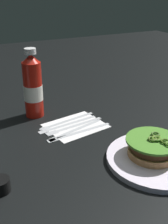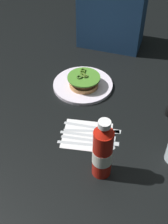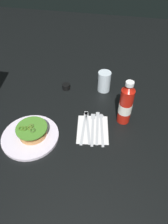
{
  "view_description": "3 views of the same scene",
  "coord_description": "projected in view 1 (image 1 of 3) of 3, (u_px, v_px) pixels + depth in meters",
  "views": [
    {
      "loc": [
        0.3,
        0.63,
        0.42
      ],
      "look_at": [
        -0.03,
        -0.04,
        0.07
      ],
      "focal_mm": 45.56,
      "sensor_mm": 36.0,
      "label": 1
    },
    {
      "loc": [
        0.18,
        -0.77,
        0.78
      ],
      "look_at": [
        -0.05,
        -0.06,
        0.08
      ],
      "focal_mm": 46.66,
      "sensor_mm": 36.0,
      "label": 2
    },
    {
      "loc": [
        -0.65,
        -0.19,
        0.72
      ],
      "look_at": [
        0.0,
        -0.05,
        0.07
      ],
      "focal_mm": 32.45,
      "sensor_mm": 36.0,
      "label": 3
    }
  ],
  "objects": [
    {
      "name": "napkin",
      "position": [
        75.0,
        126.0,
        0.89
      ],
      "size": [
        0.2,
        0.17,
        0.0
      ],
      "primitive_type": "cube",
      "rotation": [
        0.0,
        0.0,
        0.17
      ],
      "color": "white",
      "rests_on": "ground_plane"
    },
    {
      "name": "spoon_utensil",
      "position": [
        60.0,
        122.0,
        0.91
      ],
      "size": [
        0.2,
        0.05,
        0.0
      ],
      "color": "silver",
      "rests_on": "napkin"
    },
    {
      "name": "fork_utensil",
      "position": [
        70.0,
        126.0,
        0.88
      ],
      "size": [
        0.2,
        0.05,
        0.0
      ],
      "color": "silver",
      "rests_on": "napkin"
    },
    {
      "name": "ketchup_bottle",
      "position": [
        33.0,
        87.0,
        0.92
      ],
      "size": [
        0.06,
        0.06,
        0.23
      ],
      "color": "#B7190E",
      "rests_on": "ground_plane"
    },
    {
      "name": "ground_plane",
      "position": [
        80.0,
        143.0,
        0.8
      ],
      "size": [
        3.0,
        3.0,
        0.0
      ],
      "primitive_type": "plane",
      "color": "black"
    },
    {
      "name": "table_knife",
      "position": [
        65.0,
        124.0,
        0.9
      ],
      "size": [
        0.21,
        0.04,
        0.0
      ],
      "color": "silver",
      "rests_on": "napkin"
    },
    {
      "name": "condiment_cup",
      "position": [
        0.0,
        185.0,
        0.61
      ],
      "size": [
        0.04,
        0.04,
        0.03
      ],
      "primitive_type": "cylinder",
      "color": "black",
      "rests_on": "ground_plane"
    },
    {
      "name": "burger_sandwich",
      "position": [
        153.0,
        147.0,
        0.71
      ],
      "size": [
        0.14,
        0.14,
        0.05
      ],
      "color": "tan",
      "rests_on": "dinner_plate"
    },
    {
      "name": "dinner_plate",
      "position": [
        157.0,
        159.0,
        0.72
      ],
      "size": [
        0.25,
        0.25,
        0.01
      ],
      "primitive_type": "cylinder",
      "color": "white",
      "rests_on": "ground_plane"
    },
    {
      "name": "steak_knife",
      "position": [
        73.0,
        130.0,
        0.86
      ],
      "size": [
        0.2,
        0.07,
        0.0
      ],
      "color": "silver",
      "rests_on": "napkin"
    },
    {
      "name": "butter_knife",
      "position": [
        76.0,
        132.0,
        0.85
      ],
      "size": [
        0.21,
        0.03,
        0.0
      ],
      "color": "silver",
      "rests_on": "napkin"
    }
  ]
}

